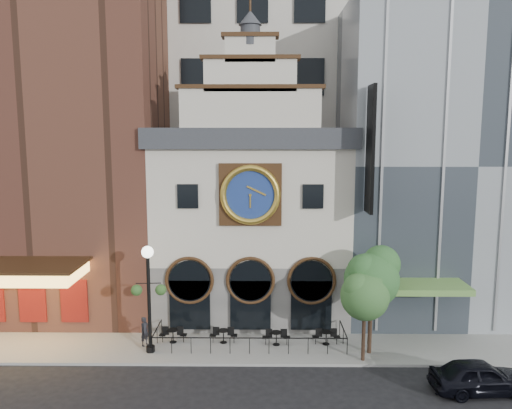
{
  "coord_description": "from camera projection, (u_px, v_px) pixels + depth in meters",
  "views": [
    {
      "loc": [
        0.61,
        -24.48,
        12.05
      ],
      "look_at": [
        0.31,
        6.0,
        7.68
      ],
      "focal_mm": 35.0,
      "sensor_mm": 36.0,
      "label": 1
    }
  ],
  "objects": [
    {
      "name": "car_right",
      "position": [
        480.0,
        377.0,
        23.26
      ],
      "size": [
        4.71,
        2.13,
        1.57
      ],
      "primitive_type": "imported",
      "rotation": [
        0.0,
        0.0,
        1.63
      ],
      "color": "black",
      "rests_on": "ground"
    },
    {
      "name": "bistro_2",
      "position": [
        276.0,
        337.0,
        28.19
      ],
      "size": [
        1.58,
        0.68,
        0.9
      ],
      "color": "black",
      "rests_on": "sidewalk"
    },
    {
      "name": "tree_right",
      "position": [
        373.0,
        276.0,
        26.69
      ],
      "size": [
        3.07,
        2.96,
        5.92
      ],
      "color": "#382619",
      "rests_on": "sidewalk"
    },
    {
      "name": "pedestrian",
      "position": [
        145.0,
        331.0,
        28.09
      ],
      "size": [
        0.65,
        0.72,
        1.66
      ],
      "primitive_type": "imported",
      "rotation": [
        0.0,
        0.0,
        1.03
      ],
      "color": "black",
      "rests_on": "sidewalk"
    },
    {
      "name": "office_tower",
      "position": [
        254.0,
        40.0,
        42.91
      ],
      "size": [
        20.0,
        16.0,
        40.0
      ],
      "primitive_type": "cube",
      "color": "beige",
      "rests_on": "ground"
    },
    {
      "name": "clock_building",
      "position": [
        252.0,
        215.0,
        32.75
      ],
      "size": [
        12.6,
        8.78,
        18.65
      ],
      "color": "#605E5B",
      "rests_on": "ground"
    },
    {
      "name": "cafe_railing",
      "position": [
        250.0,
        336.0,
        28.34
      ],
      "size": [
        10.6,
        2.6,
        0.9
      ],
      "primitive_type": null,
      "color": "black",
      "rests_on": "sidewalk"
    },
    {
      "name": "sidewalk",
      "position": [
        250.0,
        345.0,
        28.42
      ],
      "size": [
        44.0,
        5.0,
        0.15
      ],
      "primitive_type": "cube",
      "color": "gray",
      "rests_on": "ground"
    },
    {
      "name": "bistro_3",
      "position": [
        326.0,
        337.0,
        28.27
      ],
      "size": [
        1.58,
        0.68,
        0.9
      ],
      "color": "black",
      "rests_on": "sidewalk"
    },
    {
      "name": "ground",
      "position": [
        249.0,
        367.0,
        25.95
      ],
      "size": [
        120.0,
        120.0,
        0.0
      ],
      "primitive_type": "plane",
      "color": "black",
      "rests_on": "ground"
    },
    {
      "name": "lamppost",
      "position": [
        149.0,
        287.0,
        26.87
      ],
      "size": [
        1.9,
        0.69,
        5.94
      ],
      "rotation": [
        0.0,
        0.0,
        0.06
      ],
      "color": "black",
      "rests_on": "sidewalk"
    },
    {
      "name": "bistro_1",
      "position": [
        223.0,
        335.0,
        28.48
      ],
      "size": [
        1.58,
        0.68,
        0.9
      ],
      "color": "black",
      "rests_on": "sidewalk"
    },
    {
      "name": "tree_left",
      "position": [
        366.0,
        292.0,
        25.87
      ],
      "size": [
        2.63,
        2.54,
        5.07
      ],
      "color": "#382619",
      "rests_on": "sidewalk"
    },
    {
      "name": "theater_building",
      "position": [
        63.0,
        125.0,
        34.15
      ],
      "size": [
        14.0,
        15.6,
        25.0
      ],
      "color": "brown",
      "rests_on": "ground"
    },
    {
      "name": "retail_building",
      "position": [
        441.0,
        161.0,
        34.27
      ],
      "size": [
        14.0,
        14.4,
        20.0
      ],
      "color": "gray",
      "rests_on": "ground"
    },
    {
      "name": "bistro_0",
      "position": [
        173.0,
        335.0,
        28.54
      ],
      "size": [
        1.58,
        0.68,
        0.9
      ],
      "color": "black",
      "rests_on": "sidewalk"
    }
  ]
}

